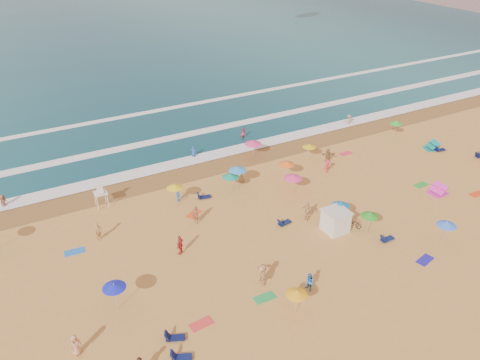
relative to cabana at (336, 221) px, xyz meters
name	(u,v)px	position (x,y,z in m)	size (l,w,h in m)	color
ground	(260,225)	(-5.56, 4.03, -1.00)	(220.00, 220.00, 0.00)	gold
ocean	(74,39)	(-5.56, 88.03, -1.00)	(220.00, 140.00, 0.18)	#0C4756
wet_sand	(204,169)	(-5.56, 16.53, -0.99)	(220.00, 220.00, 0.00)	olive
surf_foam	(175,139)	(-5.56, 25.35, -0.90)	(200.00, 18.70, 0.05)	white
cabana	(336,221)	(0.00, 0.00, 0.00)	(2.00, 2.00, 2.00)	silver
cabana_roof	(337,212)	(0.00, 0.00, 1.06)	(2.20, 2.20, 0.12)	silver
bicycle	(353,222)	(1.90, -0.30, -0.57)	(0.58, 1.65, 0.87)	black
lifeguard_stand	(101,197)	(-17.74, 14.27, 0.05)	(1.20, 1.20, 2.10)	white
beach_umbrellas	(271,195)	(-3.75, 5.22, 1.09)	(56.98, 27.49, 0.80)	#FFAD15
loungers	(352,218)	(2.50, 0.59, -0.83)	(43.87, 18.31, 0.34)	#0D1544
towels	(279,235)	(-4.90, 1.75, -0.98)	(51.84, 23.64, 0.03)	red
popup_tents	(436,164)	(17.54, 3.94, -0.40)	(10.09, 9.66, 1.20)	#E332B6
beachgoers	(242,201)	(-5.64, 7.37, -0.19)	(44.68, 29.16, 2.15)	tan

